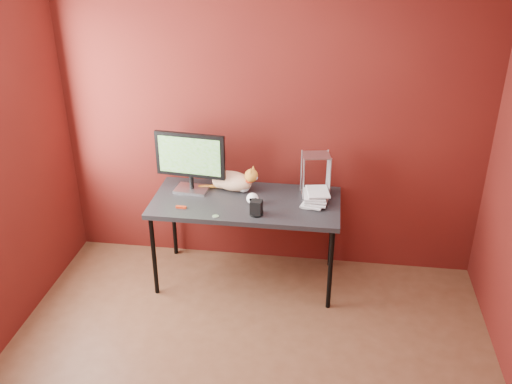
# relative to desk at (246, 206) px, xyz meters

# --- Properties ---
(room) EXTENTS (3.52, 3.52, 2.61)m
(room) POSITION_rel_desk_xyz_m (0.15, -1.37, 0.75)
(room) COLOR #4E2D1A
(room) RESTS_ON ground
(desk) EXTENTS (1.50, 0.70, 0.75)m
(desk) POSITION_rel_desk_xyz_m (0.00, 0.00, 0.00)
(desk) COLOR black
(desk) RESTS_ON ground
(monitor) EXTENTS (0.58, 0.21, 0.50)m
(monitor) POSITION_rel_desk_xyz_m (-0.47, 0.12, 0.33)
(monitor) COLOR silver
(monitor) RESTS_ON desk
(cat) EXTENTS (0.51, 0.26, 0.24)m
(cat) POSITION_rel_desk_xyz_m (-0.14, 0.18, 0.13)
(cat) COLOR orange
(cat) RESTS_ON desk
(skull_mug) EXTENTS (0.10, 0.10, 0.09)m
(skull_mug) POSITION_rel_desk_xyz_m (0.06, -0.05, 0.10)
(skull_mug) COLOR white
(skull_mug) RESTS_ON desk
(speaker) EXTENTS (0.10, 0.10, 0.12)m
(speaker) POSITION_rel_desk_xyz_m (0.11, -0.22, 0.11)
(speaker) COLOR black
(speaker) RESTS_ON desk
(book_stack) EXTENTS (0.22, 0.26, 1.14)m
(book_stack) POSITION_rel_desk_xyz_m (0.47, 0.05, 0.62)
(book_stack) COLOR beige
(book_stack) RESTS_ON desk
(wire_rack) EXTENTS (0.24, 0.20, 0.36)m
(wire_rack) POSITION_rel_desk_xyz_m (0.54, 0.17, 0.23)
(wire_rack) COLOR silver
(wire_rack) RESTS_ON desk
(pocket_knife) EXTENTS (0.08, 0.03, 0.02)m
(pocket_knife) POSITION_rel_desk_xyz_m (-0.48, -0.19, 0.06)
(pocket_knife) COLOR #AA270D
(pocket_knife) RESTS_ON desk
(black_gadget) EXTENTS (0.06, 0.05, 0.03)m
(black_gadget) POSITION_rel_desk_xyz_m (0.13, -0.19, 0.06)
(black_gadget) COLOR black
(black_gadget) RESTS_ON desk
(washer) EXTENTS (0.05, 0.05, 0.00)m
(washer) POSITION_rel_desk_xyz_m (-0.19, -0.29, 0.05)
(washer) COLOR silver
(washer) RESTS_ON desk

